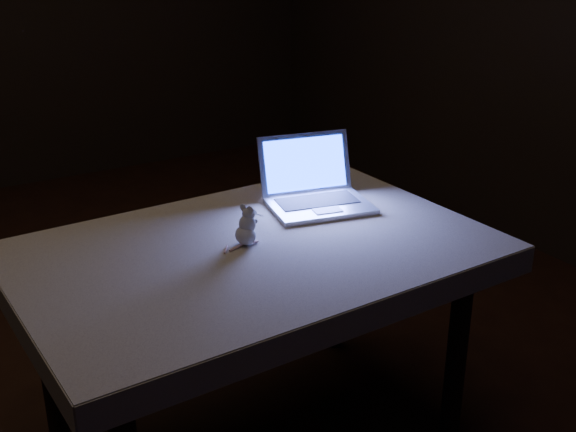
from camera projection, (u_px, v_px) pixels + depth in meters
floor at (128, 387)px, 2.66m from camera, size 5.00×5.00×0.00m
table at (256, 348)px, 2.27m from camera, size 1.33×0.88×0.70m
tablecloth at (249, 251)px, 2.19m from camera, size 1.51×1.12×0.08m
laptop at (321, 177)px, 2.37m from camera, size 0.38×0.35×0.22m
plush_mouse at (245, 225)px, 2.12m from camera, size 0.11×0.11×0.12m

